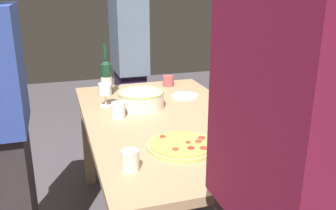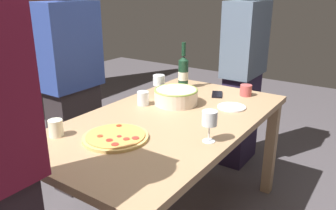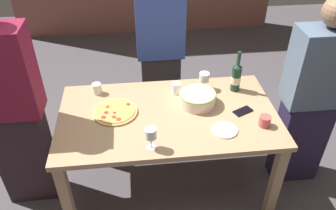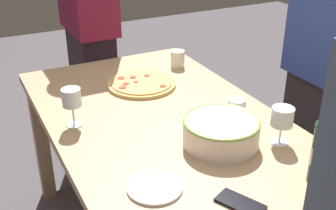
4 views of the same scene
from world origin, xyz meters
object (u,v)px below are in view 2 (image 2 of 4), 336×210
at_px(cup_ceramic, 143,98).
at_px(wine_glass_near_pizza, 159,81).
at_px(cell_phone, 217,94).
at_px(cup_spare, 246,90).
at_px(pizza, 116,137).
at_px(person_guest_right, 72,85).
at_px(dining_table, 168,132).
at_px(wine_bottle, 183,72).
at_px(person_host, 243,73).
at_px(wine_glass_by_bottle, 210,119).
at_px(cup_amber, 56,128).
at_px(side_plate, 232,107).
at_px(serving_bowl, 176,96).

bearing_deg(cup_ceramic, wine_glass_near_pizza, 9.53).
bearing_deg(cell_phone, cup_spare, -173.72).
distance_m(pizza, person_guest_right, 0.90).
bearing_deg(pizza, cell_phone, -5.56).
xyz_separation_m(dining_table, cup_ceramic, (0.10, 0.26, 0.14)).
bearing_deg(cell_phone, wine_bottle, -28.27).
distance_m(dining_table, person_host, 1.10).
relative_size(cup_ceramic, cup_spare, 1.09).
xyz_separation_m(wine_glass_by_bottle, cup_ceramic, (0.25, 0.60, -0.07)).
height_order(person_host, person_guest_right, person_guest_right).
height_order(wine_bottle, wine_glass_near_pizza, wine_bottle).
distance_m(cup_amber, cup_spare, 1.30).
relative_size(dining_table, wine_glass_by_bottle, 10.09).
distance_m(cell_phone, person_host, 0.54).
distance_m(pizza, cup_amber, 0.31).
bearing_deg(side_plate, wine_glass_near_pizza, 94.57).
relative_size(cup_spare, person_guest_right, 0.05).
xyz_separation_m(person_host, person_guest_right, (-1.06, 0.86, 0.01)).
bearing_deg(side_plate, person_guest_right, 107.57).
bearing_deg(side_plate, cup_spare, 4.93).
height_order(dining_table, wine_glass_near_pizza, wine_glass_near_pizza).
distance_m(wine_bottle, person_host, 0.58).
bearing_deg(pizza, wine_glass_near_pizza, 19.17).
relative_size(wine_glass_by_bottle, person_guest_right, 0.10).
distance_m(cup_spare, side_plate, 0.29).
bearing_deg(cup_ceramic, wine_bottle, -0.94).
xyz_separation_m(wine_bottle, cup_ceramic, (-0.47, 0.01, -0.08)).
height_order(pizza, side_plate, pizza).
bearing_deg(serving_bowl, dining_table, -157.26).
distance_m(wine_bottle, cup_amber, 1.10).
distance_m(cup_ceramic, cup_spare, 0.73).
bearing_deg(person_guest_right, side_plate, 19.16).
height_order(wine_bottle, person_guest_right, person_guest_right).
relative_size(dining_table, cell_phone, 11.11).
bearing_deg(wine_glass_near_pizza, person_host, -22.01).
bearing_deg(cup_spare, cup_ceramic, 139.93).
bearing_deg(wine_glass_near_pizza, wine_glass_by_bottle, -126.29).
bearing_deg(cup_spare, pizza, 165.94).
bearing_deg(cup_amber, cell_phone, -18.60).
bearing_deg(cup_spare, person_guest_right, 120.82).
bearing_deg(cell_phone, wine_glass_near_pizza, 9.13).
distance_m(serving_bowl, person_host, 0.86).
xyz_separation_m(serving_bowl, cup_ceramic, (-0.14, 0.16, -0.01)).
bearing_deg(cell_phone, cup_amber, 46.48).
relative_size(wine_glass_near_pizza, side_plate, 0.81).
bearing_deg(side_plate, person_host, 17.24).
distance_m(wine_glass_by_bottle, cup_amber, 0.77).
bearing_deg(cup_amber, cup_spare, -24.24).
relative_size(wine_glass_near_pizza, person_host, 0.09).
height_order(pizza, cup_ceramic, cup_ceramic).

